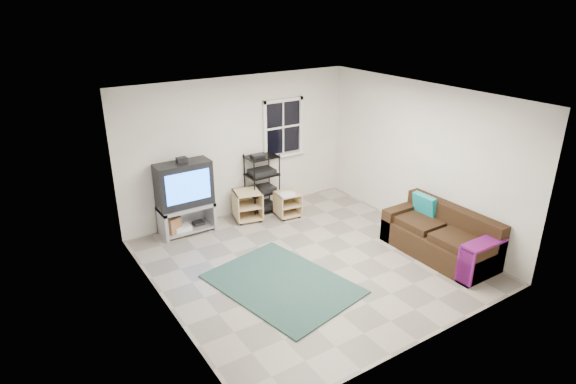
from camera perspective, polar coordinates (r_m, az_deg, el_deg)
room at (r=9.36m, az=-0.58°, el=7.25°), size 4.60×4.62×4.60m
tv_unit at (r=8.47m, az=-12.19°, el=0.02°), size 0.95×0.47×1.39m
av_rack at (r=9.20m, az=-3.07°, el=0.59°), size 0.58×0.42×1.16m
side_table_left at (r=8.99m, az=-4.89°, el=-1.41°), size 0.57×0.57×0.57m
side_table_right at (r=9.09m, az=-0.12°, el=-1.23°), size 0.48×0.48×0.49m
sofa at (r=8.12m, az=17.68°, el=-5.18°), size 0.82×1.85×0.85m
shag_rug at (r=7.11m, az=-0.69°, el=-10.84°), size 1.88×2.32×0.02m
paper_bag at (r=8.59m, az=-13.39°, el=-4.07°), size 0.29×0.25×0.36m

